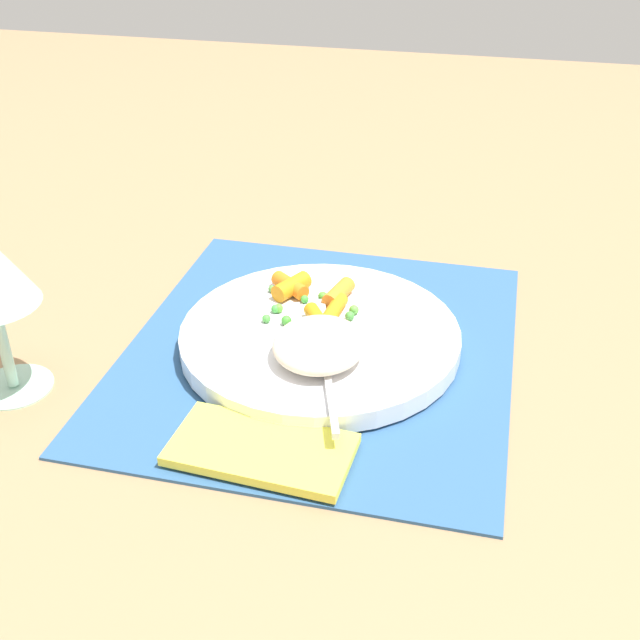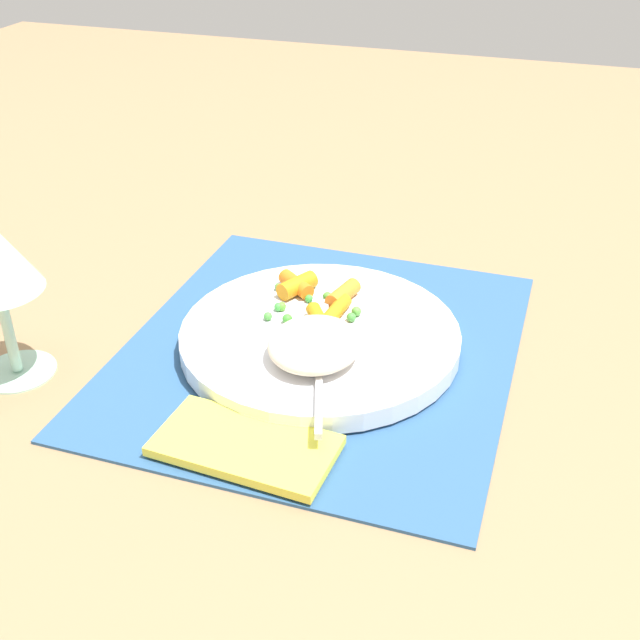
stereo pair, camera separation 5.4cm
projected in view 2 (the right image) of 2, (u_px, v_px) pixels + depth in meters
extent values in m
plane|color=#997551|center=(320.00, 351.00, 0.76)|extent=(2.40, 2.40, 0.00)
cube|color=#2D5684|center=(320.00, 348.00, 0.76)|extent=(0.40, 0.36, 0.01)
cylinder|color=white|center=(320.00, 337.00, 0.75)|extent=(0.26, 0.26, 0.02)
ellipsoid|color=beige|center=(314.00, 344.00, 0.70)|extent=(0.09, 0.08, 0.03)
cylinder|color=orange|center=(321.00, 321.00, 0.75)|extent=(0.05, 0.04, 0.01)
cylinder|color=orange|center=(296.00, 284.00, 0.80)|extent=(0.04, 0.04, 0.02)
cylinder|color=orange|center=(335.00, 312.00, 0.76)|extent=(0.05, 0.02, 0.01)
cylinder|color=orange|center=(297.00, 286.00, 0.80)|extent=(0.05, 0.03, 0.02)
cylinder|color=orange|center=(343.00, 294.00, 0.79)|extent=(0.04, 0.03, 0.02)
sphere|color=green|center=(313.00, 283.00, 0.81)|extent=(0.01, 0.01, 0.01)
sphere|color=#59B334|center=(282.00, 306.00, 0.77)|extent=(0.01, 0.01, 0.01)
sphere|color=#5AA93F|center=(356.00, 311.00, 0.77)|extent=(0.01, 0.01, 0.01)
sphere|color=green|center=(269.00, 315.00, 0.76)|extent=(0.01, 0.01, 0.01)
sphere|color=green|center=(278.00, 307.00, 0.77)|extent=(0.01, 0.01, 0.01)
sphere|color=green|center=(309.00, 299.00, 0.79)|extent=(0.01, 0.01, 0.01)
sphere|color=#479042|center=(318.00, 326.00, 0.74)|extent=(0.01, 0.01, 0.01)
sphere|color=#45943D|center=(351.00, 317.00, 0.76)|extent=(0.01, 0.01, 0.01)
sphere|color=green|center=(286.00, 293.00, 0.80)|extent=(0.01, 0.01, 0.01)
sphere|color=green|center=(322.00, 323.00, 0.75)|extent=(0.01, 0.01, 0.01)
sphere|color=#569846|center=(301.00, 320.00, 0.75)|extent=(0.01, 0.01, 0.01)
sphere|color=#50A033|center=(327.00, 296.00, 0.79)|extent=(0.01, 0.01, 0.01)
sphere|color=green|center=(288.00, 319.00, 0.75)|extent=(0.01, 0.01, 0.01)
sphere|color=#578F3D|center=(278.00, 287.00, 0.81)|extent=(0.01, 0.01, 0.01)
cube|color=silver|center=(320.00, 314.00, 0.77)|extent=(0.05, 0.03, 0.01)
cube|color=silver|center=(319.00, 376.00, 0.68)|extent=(0.15, 0.05, 0.01)
cylinder|color=#B2E0CC|center=(18.00, 371.00, 0.73)|extent=(0.07, 0.07, 0.00)
cylinder|color=#B2E0CC|center=(8.00, 330.00, 0.71)|extent=(0.01, 0.01, 0.08)
cube|color=#EAE54C|center=(245.00, 446.00, 0.63)|extent=(0.08, 0.15, 0.01)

